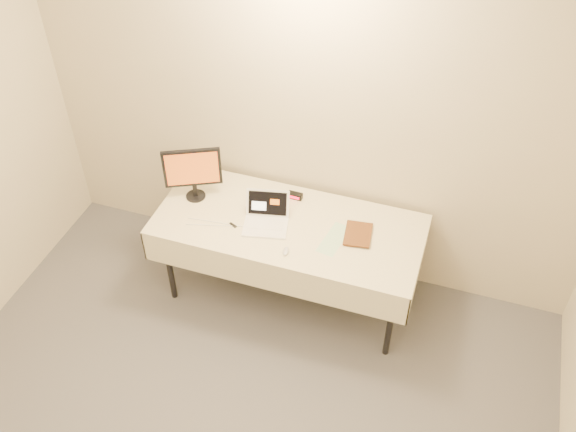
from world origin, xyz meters
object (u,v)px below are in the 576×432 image
(book, at_px, (346,221))
(laptop, at_px, (266,217))
(monitor, at_px, (193,170))
(table, at_px, (288,230))

(book, bearing_deg, laptop, 179.30)
(monitor, distance_m, book, 1.13)
(table, distance_m, laptop, 0.19)
(table, distance_m, book, 0.43)
(laptop, distance_m, monitor, 0.62)
(table, distance_m, monitor, 0.79)
(table, height_order, laptop, laptop)
(monitor, bearing_deg, book, -27.91)
(laptop, bearing_deg, book, -6.08)
(book, bearing_deg, monitor, 171.17)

